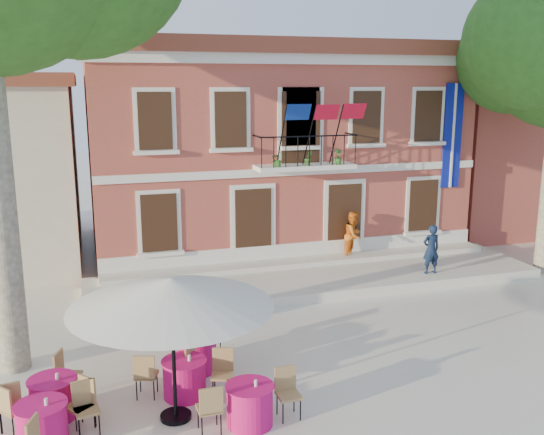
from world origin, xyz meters
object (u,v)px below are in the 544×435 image
(cafe_table_1, at_px, (250,403))
(cafe_table_2, at_px, (42,422))
(pedestrian_orange, at_px, (354,235))
(cafe_table_0, at_px, (53,396))
(cafe_table_3, at_px, (197,352))
(pedestrian_navy, at_px, (431,249))
(cafe_table_4, at_px, (184,377))
(patio_umbrella, at_px, (171,293))

(cafe_table_1, bearing_deg, cafe_table_2, 173.10)
(pedestrian_orange, xyz_separation_m, cafe_table_0, (-9.30, -7.00, -0.68))
(cafe_table_1, bearing_deg, cafe_table_3, 102.37)
(pedestrian_navy, relative_size, cafe_table_2, 0.84)
(cafe_table_1, relative_size, cafe_table_2, 1.05)
(pedestrian_navy, xyz_separation_m, cafe_table_4, (-8.46, -4.77, -0.65))
(patio_umbrella, distance_m, pedestrian_orange, 10.59)
(patio_umbrella, xyz_separation_m, pedestrian_navy, (8.75, 5.53, -1.38))
(cafe_table_1, xyz_separation_m, cafe_table_2, (-3.57, 0.43, 0.01))
(pedestrian_navy, height_order, cafe_table_3, pedestrian_navy)
(cafe_table_0, bearing_deg, cafe_table_2, -99.26)
(pedestrian_navy, distance_m, cafe_table_2, 12.46)
(pedestrian_orange, xyz_separation_m, cafe_table_1, (-5.88, -8.32, -0.69))
(pedestrian_orange, relative_size, cafe_table_2, 0.88)
(cafe_table_3, bearing_deg, pedestrian_navy, 24.97)
(cafe_table_3, bearing_deg, pedestrian_orange, 42.73)
(cafe_table_2, distance_m, cafe_table_3, 3.62)
(pedestrian_orange, bearing_deg, cafe_table_0, 175.55)
(pedestrian_navy, height_order, cafe_table_4, pedestrian_navy)
(cafe_table_2, bearing_deg, cafe_table_3, 33.03)
(cafe_table_4, bearing_deg, cafe_table_2, -160.09)
(cafe_table_1, bearing_deg, cafe_table_4, 125.15)
(patio_umbrella, bearing_deg, cafe_table_0, 161.67)
(pedestrian_orange, relative_size, cafe_table_1, 0.84)
(pedestrian_orange, bearing_deg, cafe_table_1, -166.65)
(cafe_table_0, bearing_deg, cafe_table_4, 1.09)
(patio_umbrella, height_order, cafe_table_3, patio_umbrella)
(patio_umbrella, distance_m, cafe_table_0, 3.04)
(cafe_table_1, height_order, cafe_table_2, same)
(pedestrian_navy, relative_size, cafe_table_0, 0.84)
(cafe_table_1, relative_size, cafe_table_3, 1.06)
(pedestrian_orange, height_order, cafe_table_1, pedestrian_orange)
(cafe_table_0, xyz_separation_m, cafe_table_1, (3.42, -1.33, -0.01))
(patio_umbrella, distance_m, cafe_table_3, 2.81)
(patio_umbrella, distance_m, cafe_table_4, 2.19)
(cafe_table_0, height_order, cafe_table_1, same)
(patio_umbrella, height_order, cafe_table_4, patio_umbrella)
(pedestrian_navy, relative_size, cafe_table_1, 0.80)
(patio_umbrella, xyz_separation_m, cafe_table_4, (0.29, 0.76, -2.03))
(cafe_table_0, distance_m, cafe_table_2, 0.91)
(cafe_table_3, xyz_separation_m, cafe_table_4, (-0.44, -1.03, 0.00))
(pedestrian_navy, relative_size, cafe_table_4, 0.79)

